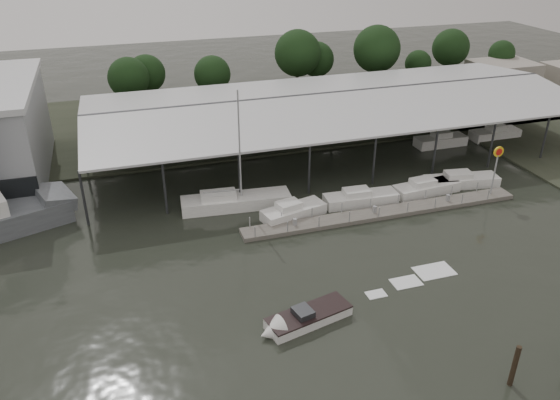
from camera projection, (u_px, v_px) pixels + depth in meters
name	position (u px, v px, depth m)	size (l,w,h in m)	color
ground	(262.00, 307.00, 39.80)	(200.00, 200.00, 0.00)	#252921
land_strip_far	(179.00, 123.00, 75.32)	(140.00, 30.00, 0.30)	#333729
covered_boat_shed	(333.00, 98.00, 65.26)	(58.24, 24.00, 6.96)	#BABCBF
floating_dock	(384.00, 213.00, 52.20)	(28.00, 2.00, 1.40)	slate
shell_fuel_sign	(497.00, 162.00, 53.71)	(1.10, 0.18, 5.55)	#999B9E
distant_commercial_buildings	(523.00, 73.00, 92.64)	(22.00, 8.00, 4.00)	gray
white_sailboat	(234.00, 201.00, 53.32)	(10.82, 3.53, 11.95)	white
speedboat_underway	(302.00, 320.00, 37.98)	(17.69, 5.80, 2.00)	white
moored_cruiser_0	(293.00, 211.00, 51.59)	(6.56, 3.60, 1.70)	white
moored_cruiser_1	(360.00, 198.00, 54.02)	(7.46, 2.66, 1.70)	white
moored_cruiser_2	(426.00, 188.00, 56.11)	(7.15, 2.73, 1.70)	white
moored_cruiser_3	(461.00, 180.00, 57.67)	(8.04, 3.39, 1.70)	white
horizon_tree_line	(320.00, 58.00, 83.90)	(68.03, 9.94, 10.90)	black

